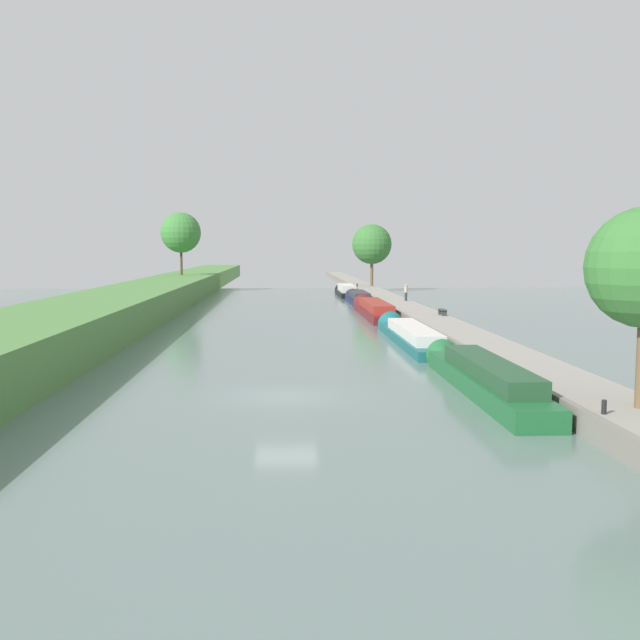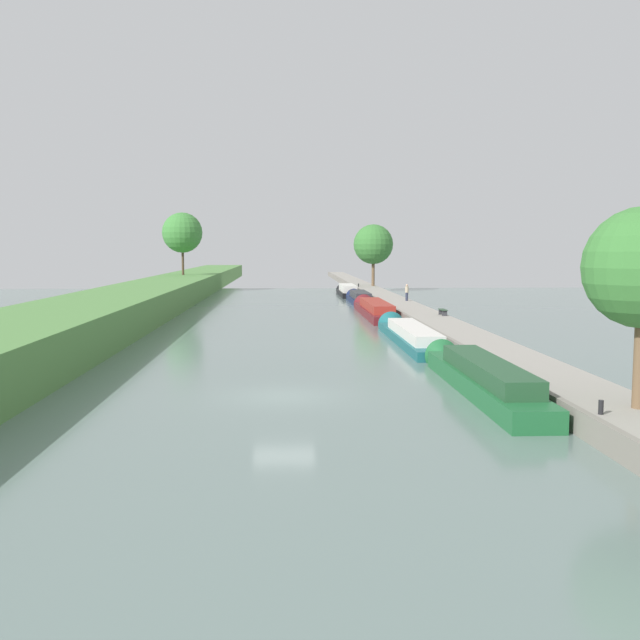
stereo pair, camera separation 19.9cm
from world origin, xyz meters
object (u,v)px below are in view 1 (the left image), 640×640
at_px(narrowboat_green, 481,376).
at_px(mooring_bollard_near, 604,407).
at_px(narrowboat_navy, 358,298).
at_px(narrowboat_black, 346,291).
at_px(person_walking, 406,292).
at_px(mooring_bollard_far, 357,285).
at_px(park_bench, 442,311).
at_px(narrowboat_teal, 409,334).
at_px(narrowboat_maroon, 373,309).

distance_m(narrowboat_green, mooring_bollard_near, 8.08).
xyz_separation_m(narrowboat_navy, narrowboat_black, (-0.27, 12.53, 0.04)).
bearing_deg(person_walking, mooring_bollard_near, -92.53).
bearing_deg(mooring_bollard_far, narrowboat_navy, -95.63).
relative_size(mooring_bollard_near, park_bench, 0.30).
relative_size(narrowboat_green, park_bench, 9.80).
bearing_deg(mooring_bollard_far, narrowboat_teal, -92.14).
bearing_deg(narrowboat_green, park_bench, 80.95).
distance_m(narrowboat_black, mooring_bollard_far, 5.78).
bearing_deg(narrowboat_navy, narrowboat_maroon, -90.65).
xyz_separation_m(narrowboat_navy, person_walking, (3.93, -8.27, 1.16)).
distance_m(narrowboat_maroon, park_bench, 9.89).
bearing_deg(narrowboat_teal, narrowboat_black, 90.15).
bearing_deg(narrowboat_green, narrowboat_navy, 90.08).
bearing_deg(narrowboat_green, mooring_bollard_near, -77.85).
bearing_deg(narrowboat_black, park_bench, -83.11).
xyz_separation_m(narrowboat_maroon, park_bench, (4.29, -8.89, 0.60)).
distance_m(narrowboat_teal, narrowboat_navy, 33.28).
bearing_deg(person_walking, narrowboat_navy, 115.40).
bearing_deg(mooring_bollard_near, narrowboat_maroon, 92.62).
bearing_deg(mooring_bollard_far, mooring_bollard_near, -90.00).
bearing_deg(park_bench, narrowboat_maroon, 115.78).
relative_size(narrowboat_teal, person_walking, 9.97).
bearing_deg(narrowboat_black, narrowboat_maroon, -89.79).
height_order(mooring_bollard_near, park_bench, park_bench).
bearing_deg(narrowboat_navy, narrowboat_green, -89.92).
relative_size(narrowboat_maroon, mooring_bollard_far, 38.06).
bearing_deg(narrowboat_green, narrowboat_black, 90.31).
height_order(narrowboat_maroon, person_walking, person_walking).
xyz_separation_m(narrowboat_green, narrowboat_maroon, (-0.24, 34.35, -0.06)).
bearing_deg(park_bench, person_walking, 90.72).
xyz_separation_m(narrowboat_green, park_bench, (4.05, 25.46, 0.55)).
bearing_deg(narrowboat_navy, mooring_bollard_far, 84.37).
bearing_deg(narrowboat_green, person_walking, 84.63).
bearing_deg(mooring_bollard_far, park_bench, -86.77).
height_order(mooring_bollard_far, park_bench, park_bench).
bearing_deg(mooring_bollard_near, narrowboat_green, 102.15).
relative_size(narrowboat_green, mooring_bollard_near, 32.66).
bearing_deg(person_walking, mooring_bollard_far, 94.72).
distance_m(person_walking, mooring_bollard_far, 26.29).
xyz_separation_m(narrowboat_maroon, narrowboat_navy, (0.17, 14.96, -0.03)).
distance_m(mooring_bollard_near, mooring_bollard_far, 75.11).
relative_size(narrowboat_teal, narrowboat_black, 1.37).
distance_m(narrowboat_navy, park_bench, 24.21).
relative_size(narrowboat_navy, mooring_bollard_far, 27.66).
relative_size(narrowboat_teal, mooring_bollard_near, 36.77).
height_order(narrowboat_green, person_walking, person_walking).
xyz_separation_m(mooring_bollard_far, park_bench, (2.36, -41.77, 0.12)).
relative_size(narrowboat_green, person_walking, 8.85).
height_order(narrowboat_teal, narrowboat_black, narrowboat_black).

